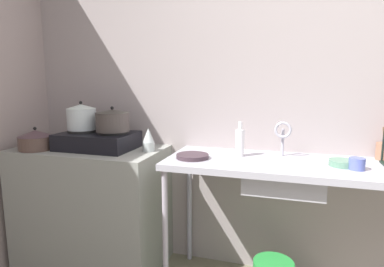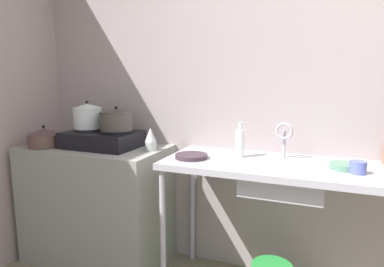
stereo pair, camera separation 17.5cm
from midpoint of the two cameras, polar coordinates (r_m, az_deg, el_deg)
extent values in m
cube|color=#9F9392|center=(2.35, 27.26, 5.66)|extent=(5.44, 0.10, 2.60)
cube|color=gray|center=(2.66, -14.55, -11.88)|extent=(1.09, 0.59, 0.91)
cube|color=#ACAAB6|center=(2.05, 20.57, -5.79)|extent=(1.63, 0.59, 0.04)
cylinder|color=#B1A7B6|center=(2.14, -2.75, -17.63)|extent=(0.04, 0.04, 0.87)
cylinder|color=#ACA8BD|center=(2.57, 2.06, -12.86)|extent=(0.04, 0.04, 0.87)
cube|color=black|center=(2.48, -13.61, -1.03)|extent=(0.54, 0.38, 0.12)
cylinder|color=black|center=(2.55, -16.04, 0.68)|extent=(0.21, 0.21, 0.02)
cylinder|color=black|center=(2.40, -11.15, 0.36)|extent=(0.21, 0.21, 0.02)
cylinder|color=silver|center=(2.54, -16.13, 2.63)|extent=(0.21, 0.21, 0.16)
cone|color=silver|center=(2.53, -16.22, 4.74)|extent=(0.21, 0.21, 0.03)
sphere|color=black|center=(2.53, -16.25, 5.36)|extent=(0.02, 0.02, 0.02)
cylinder|color=#463E3B|center=(2.39, -11.21, 2.16)|extent=(0.24, 0.24, 0.13)
cone|color=#3C3933|center=(2.38, -11.27, 4.01)|extent=(0.24, 0.24, 0.02)
sphere|color=black|center=(2.38, -11.29, 4.54)|extent=(0.02, 0.02, 0.02)
cylinder|color=brown|center=(2.63, -22.96, -1.17)|extent=(0.24, 0.24, 0.10)
cone|color=#4A363C|center=(2.62, -23.06, 0.37)|extent=(0.24, 0.24, 0.04)
sphere|color=black|center=(2.61, -23.11, 1.11)|extent=(0.02, 0.02, 0.02)
cylinder|color=silver|center=(2.31, -5.19, -2.21)|extent=(0.09, 0.09, 0.07)
cone|color=silver|center=(2.30, -5.22, -0.19)|extent=(0.08, 0.08, 0.10)
cube|color=#ACAAB6|center=(2.03, 18.11, -7.64)|extent=(0.46, 0.35, 0.16)
cylinder|color=#ACAAB6|center=(2.19, 18.23, -1.77)|extent=(0.02, 0.02, 0.18)
torus|color=#ACAAB6|center=(2.13, 18.27, 0.40)|extent=(0.11, 0.02, 0.11)
cylinder|color=#3B2B33|center=(2.08, 2.30, -4.06)|extent=(0.21, 0.21, 0.03)
cylinder|color=#5663B3|center=(1.99, 29.59, -5.27)|extent=(0.09, 0.09, 0.07)
cylinder|color=slate|center=(2.05, 27.55, -5.19)|extent=(0.15, 0.15, 0.04)
cylinder|color=silver|center=(2.13, 10.82, -1.83)|extent=(0.06, 0.06, 0.18)
cylinder|color=silver|center=(2.11, 10.91, 1.24)|extent=(0.03, 0.03, 0.05)
camera|label=1|loc=(0.09, -87.65, 0.38)|focal=30.14mm
camera|label=2|loc=(0.09, 92.35, -0.38)|focal=30.14mm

